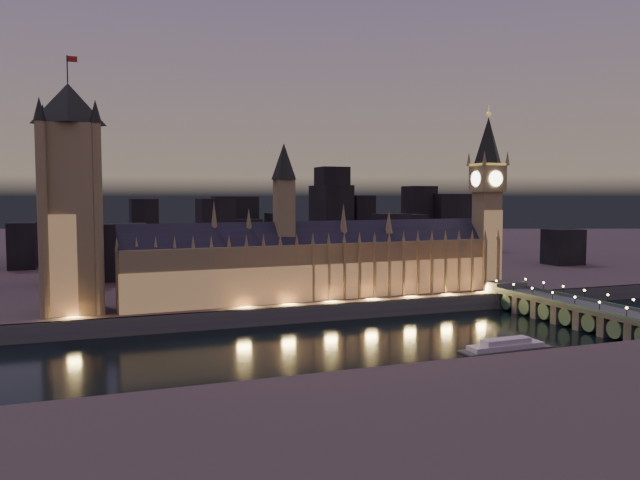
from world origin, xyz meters
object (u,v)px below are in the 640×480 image
object	(u,v)px
victoria_tower	(71,187)
elizabeth_tower	(487,187)
westminster_bridge	(569,311)
river_boat	(506,346)
palace_of_westminster	(320,262)

from	to	relation	value
victoria_tower	elizabeth_tower	world-z (taller)	victoria_tower
victoria_tower	westminster_bridge	size ratio (longest dim) A/B	1.00
elizabeth_tower	westminster_bridge	xyz separation A→B (m)	(0.64, -65.36, -59.02)
elizabeth_tower	river_boat	xyz separation A→B (m)	(-59.36, -97.96, -63.45)
victoria_tower	river_boat	world-z (taller)	victoria_tower
palace_of_westminster	westminster_bridge	xyz separation A→B (m)	(101.03, -65.20, -20.39)
victoria_tower	elizabeth_tower	size ratio (longest dim) A/B	1.10
river_boat	westminster_bridge	bearing A→B (deg)	28.51
palace_of_westminster	river_boat	world-z (taller)	palace_of_westminster
palace_of_westminster	westminster_bridge	bearing A→B (deg)	-32.83
westminster_bridge	victoria_tower	bearing A→B (deg)	163.36
victoria_tower	westminster_bridge	bearing A→B (deg)	-16.64
westminster_bridge	river_boat	world-z (taller)	westminster_bridge
palace_of_westminster	westminster_bridge	size ratio (longest dim) A/B	1.79
palace_of_westminster	elizabeth_tower	xyz separation A→B (m)	(100.40, 0.17, 38.64)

